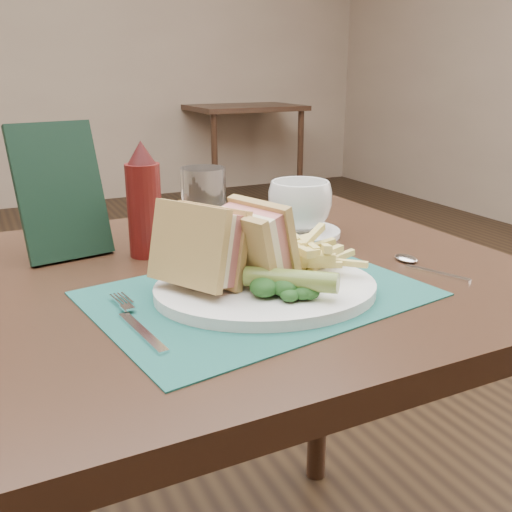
{
  "coord_description": "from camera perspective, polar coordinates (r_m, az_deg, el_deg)",
  "views": [
    {
      "loc": [
        -0.32,
        -1.26,
        1.04
      ],
      "look_at": [
        0.01,
        -0.59,
        0.8
      ],
      "focal_mm": 40.0,
      "sensor_mm": 36.0,
      "label": 1
    }
  ],
  "objects": [
    {
      "name": "floor",
      "position": [
        1.66,
        -10.03,
        -20.82
      ],
      "size": [
        7.0,
        7.0,
        0.0
      ],
      "primitive_type": "plane",
      "color": "black",
      "rests_on": "ground"
    },
    {
      "name": "wall_back",
      "position": [
        4.88,
        -21.94,
        4.61
      ],
      "size": [
        6.0,
        0.0,
        6.0
      ],
      "primitive_type": "plane",
      "rotation": [
        1.57,
        0.0,
        0.0
      ],
      "color": "tan",
      "rests_on": "ground"
    },
    {
      "name": "table_main",
      "position": [
        1.06,
        -2.88,
        -20.81
      ],
      "size": [
        0.9,
        0.75,
        0.75
      ],
      "primitive_type": null,
      "color": "black",
      "rests_on": "ground"
    },
    {
      "name": "table_bg_right",
      "position": [
        4.99,
        -1.34,
        10.58
      ],
      "size": [
        0.9,
        0.75,
        0.75
      ],
      "primitive_type": null,
      "color": "black",
      "rests_on": "ground"
    },
    {
      "name": "placemat",
      "position": [
        0.77,
        0.25,
        -3.79
      ],
      "size": [
        0.47,
        0.37,
        0.0
      ],
      "primitive_type": "cube",
      "rotation": [
        0.0,
        0.0,
        0.15
      ],
      "color": "#195149",
      "rests_on": "table_main"
    },
    {
      "name": "plate",
      "position": [
        0.77,
        0.99,
        -3.29
      ],
      "size": [
        0.35,
        0.31,
        0.01
      ],
      "primitive_type": null,
      "rotation": [
        0.0,
        0.0,
        -0.27
      ],
      "color": "white",
      "rests_on": "placemat"
    },
    {
      "name": "sandwich_half_a",
      "position": [
        0.73,
        -6.78,
        0.71
      ],
      "size": [
        0.13,
        0.14,
        0.11
      ],
      "primitive_type": null,
      "rotation": [
        0.0,
        0.24,
        0.52
      ],
      "color": "tan",
      "rests_on": "plate"
    },
    {
      "name": "sandwich_half_b",
      "position": [
        0.75,
        -1.44,
        1.12
      ],
      "size": [
        0.11,
        0.13,
        0.11
      ],
      "primitive_type": null,
      "rotation": [
        0.0,
        -0.24,
        0.32
      ],
      "color": "tan",
      "rests_on": "plate"
    },
    {
      "name": "kale_garnish",
      "position": [
        0.72,
        3.43,
        -3.11
      ],
      "size": [
        0.11,
        0.08,
        0.03
      ],
      "primitive_type": null,
      "color": "#153B15",
      "rests_on": "plate"
    },
    {
      "name": "pickle_spear",
      "position": [
        0.72,
        3.51,
        -2.37
      ],
      "size": [
        0.1,
        0.1,
        0.03
      ],
      "primitive_type": "cylinder",
      "rotation": [
        1.54,
        0.0,
        0.79
      ],
      "color": "olive",
      "rests_on": "plate"
    },
    {
      "name": "fries_pile",
      "position": [
        0.81,
        4.76,
        0.59
      ],
      "size": [
        0.18,
        0.2,
        0.06
      ],
      "primitive_type": null,
      "color": "#DCCB6E",
      "rests_on": "plate"
    },
    {
      "name": "fork",
      "position": [
        0.7,
        -11.98,
        -6.16
      ],
      "size": [
        0.06,
        0.17,
        0.01
      ],
      "primitive_type": null,
      "rotation": [
        0.0,
        0.0,
        0.13
      ],
      "color": "silver",
      "rests_on": "placemat"
    },
    {
      "name": "spoon",
      "position": [
        0.91,
        16.61,
        -0.97
      ],
      "size": [
        0.09,
        0.15,
        0.01
      ],
      "primitive_type": null,
      "rotation": [
        0.0,
        0.0,
        0.39
      ],
      "color": "silver",
      "rests_on": "table_main"
    },
    {
      "name": "saucer",
      "position": [
        1.05,
        4.33,
        2.39
      ],
      "size": [
        0.19,
        0.19,
        0.01
      ],
      "primitive_type": "cylinder",
      "rotation": [
        0.0,
        0.0,
        -0.37
      ],
      "color": "white",
      "rests_on": "table_main"
    },
    {
      "name": "coffee_cup",
      "position": [
        1.04,
        4.4,
        5.05
      ],
      "size": [
        0.16,
        0.16,
        0.09
      ],
      "primitive_type": "imported",
      "rotation": [
        0.0,
        0.0,
        0.61
      ],
      "color": "white",
      "rests_on": "saucer"
    },
    {
      "name": "drinking_glass",
      "position": [
        1.0,
        -5.24,
        5.11
      ],
      "size": [
        0.09,
        0.09,
        0.13
      ],
      "primitive_type": "cylinder",
      "rotation": [
        0.0,
        0.0,
        0.13
      ],
      "color": "white",
      "rests_on": "table_main"
    },
    {
      "name": "ketchup_bottle",
      "position": [
        0.93,
        -11.14,
        5.56
      ],
      "size": [
        0.07,
        0.07,
        0.19
      ],
      "primitive_type": null,
      "rotation": [
        0.0,
        0.0,
        -0.32
      ],
      "color": "#4F0F0D",
      "rests_on": "table_main"
    },
    {
      "name": "check_presenter",
      "position": [
        0.96,
        -18.97,
        6.14
      ],
      "size": [
        0.14,
        0.1,
        0.21
      ],
      "primitive_type": "cube",
      "rotation": [
        -0.31,
        0.0,
        0.17
      ],
      "color": "black",
      "rests_on": "table_main"
    }
  ]
}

